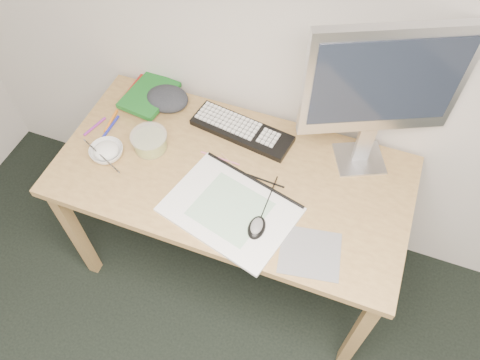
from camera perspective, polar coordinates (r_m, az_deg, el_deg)
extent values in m
plane|color=beige|center=(1.67, 12.53, 19.26)|extent=(3.60, 0.00, 3.60)
cube|color=tan|center=(2.27, -19.31, -6.22)|extent=(0.05, 0.05, 0.71)
cube|color=tan|center=(2.02, 14.17, -17.76)|extent=(0.05, 0.05, 0.71)
cube|color=tan|center=(2.52, -12.32, 4.81)|extent=(0.05, 0.05, 0.71)
cube|color=tan|center=(2.30, 17.26, -3.96)|extent=(0.05, 0.05, 0.71)
cube|color=tan|center=(1.86, -1.00, 0.47)|extent=(1.40, 0.70, 0.03)
cube|color=slate|center=(1.68, 8.53, -8.77)|extent=(0.24, 0.23, 0.00)
cube|color=white|center=(1.74, -1.21, -3.63)|extent=(0.53, 0.44, 0.01)
cube|color=black|center=(1.97, 0.23, 6.06)|extent=(0.45, 0.20, 0.03)
cube|color=silver|center=(1.94, 14.31, 2.54)|extent=(0.24, 0.23, 0.01)
cube|color=silver|center=(1.87, 14.86, 4.24)|extent=(0.07, 0.05, 0.18)
cube|color=silver|center=(1.65, 17.23, 11.34)|extent=(0.51, 0.26, 0.44)
cube|color=black|center=(1.64, 17.33, 11.61)|extent=(0.45, 0.21, 0.35)
ellipsoid|color=black|center=(1.68, 2.05, -5.64)|extent=(0.07, 0.10, 0.03)
imported|color=white|center=(1.96, -15.92, 3.28)|extent=(0.16, 0.16, 0.04)
cylinder|color=silver|center=(1.92, -16.54, 2.84)|extent=(0.21, 0.11, 0.02)
cylinder|color=#E2D44F|center=(1.93, -10.95, 4.66)|extent=(0.17, 0.17, 0.07)
cube|color=maroon|center=(2.16, -11.27, 10.19)|extent=(0.18, 0.23, 0.02)
cube|color=#186320|center=(2.12, -10.99, 10.13)|extent=(0.21, 0.27, 0.02)
ellipsoid|color=#282B30|center=(2.09, -8.87, 9.77)|extent=(0.18, 0.16, 0.07)
cylinder|color=#D86C90|center=(1.89, -2.45, 2.67)|extent=(0.17, 0.01, 0.01)
cylinder|color=tan|center=(1.86, -0.75, 1.67)|extent=(0.14, 0.09, 0.01)
cylinder|color=black|center=(1.82, 2.62, 0.08)|extent=(0.19, 0.02, 0.01)
cylinder|color=#1F25AA|center=(2.07, -15.48, 6.29)|extent=(0.01, 0.13, 0.01)
cylinder|color=orange|center=(2.09, -15.43, 6.97)|extent=(0.02, 0.13, 0.01)
cylinder|color=purple|center=(2.09, -17.30, 6.26)|extent=(0.04, 0.12, 0.01)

